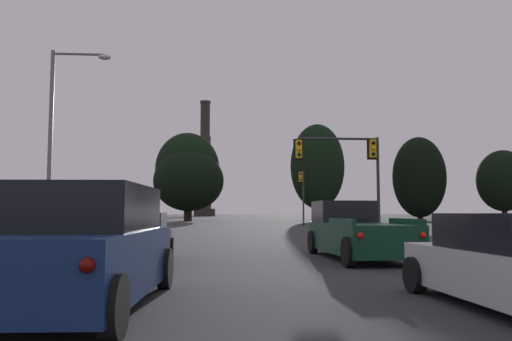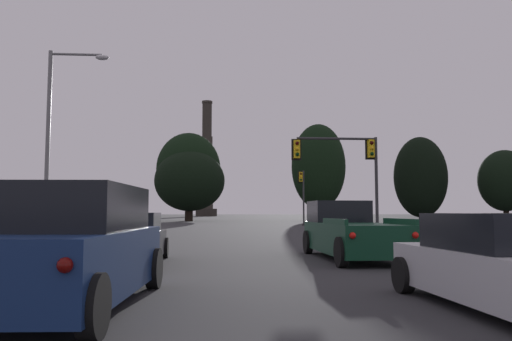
{
  "view_description": "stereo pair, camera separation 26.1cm",
  "coord_description": "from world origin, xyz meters",
  "px_view_note": "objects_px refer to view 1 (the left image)",
  "views": [
    {
      "loc": [
        -1.09,
        -0.88,
        1.45
      ],
      "look_at": [
        2.58,
        48.63,
        5.58
      ],
      "focal_mm": 35.0,
      "sensor_mm": 36.0,
      "label": 1
    },
    {
      "loc": [
        -0.83,
        -0.9,
        1.45
      ],
      "look_at": [
        2.58,
        48.63,
        5.58
      ],
      "focal_mm": 35.0,
      "sensor_mm": 36.0,
      "label": 2
    }
  ],
  "objects_px": {
    "street_lamp": "(59,125)",
    "suv_left_lane_third": "(85,248)",
    "traffic_light_overhead_right": "(350,160)",
    "traffic_light_far_right": "(302,189)",
    "pickup_truck_right_lane_second": "(356,232)",
    "smokestack": "(205,171)",
    "sedan_left_lane_second": "(134,240)"
  },
  "relations": [
    {
      "from": "smokestack",
      "to": "sedan_left_lane_second",
      "type": "bearing_deg",
      "value": -89.07
    },
    {
      "from": "pickup_truck_right_lane_second",
      "to": "street_lamp",
      "type": "bearing_deg",
      "value": 142.35
    },
    {
      "from": "sedan_left_lane_second",
      "to": "suv_left_lane_third",
      "type": "distance_m",
      "value": 6.28
    },
    {
      "from": "suv_left_lane_third",
      "to": "traffic_light_far_right",
      "type": "relative_size",
      "value": 0.84
    },
    {
      "from": "pickup_truck_right_lane_second",
      "to": "smokestack",
      "type": "relative_size",
      "value": 0.14
    },
    {
      "from": "pickup_truck_right_lane_second",
      "to": "suv_left_lane_third",
      "type": "bearing_deg",
      "value": -131.14
    },
    {
      "from": "traffic_light_far_right",
      "to": "traffic_light_overhead_right",
      "type": "height_order",
      "value": "traffic_light_far_right"
    },
    {
      "from": "sedan_left_lane_second",
      "to": "traffic_light_overhead_right",
      "type": "height_order",
      "value": "traffic_light_overhead_right"
    },
    {
      "from": "street_lamp",
      "to": "smokestack",
      "type": "relative_size",
      "value": 0.24
    },
    {
      "from": "sedan_left_lane_second",
      "to": "street_lamp",
      "type": "distance_m",
      "value": 12.43
    },
    {
      "from": "suv_left_lane_third",
      "to": "traffic_light_overhead_right",
      "type": "xyz_separation_m",
      "value": [
        9.61,
        20.48,
        3.53
      ]
    },
    {
      "from": "traffic_light_far_right",
      "to": "sedan_left_lane_second",
      "type": "bearing_deg",
      "value": -106.08
    },
    {
      "from": "street_lamp",
      "to": "traffic_light_far_right",
      "type": "bearing_deg",
      "value": 60.28
    },
    {
      "from": "suv_left_lane_third",
      "to": "sedan_left_lane_second",
      "type": "bearing_deg",
      "value": 95.35
    },
    {
      "from": "traffic_light_overhead_right",
      "to": "smokestack",
      "type": "distance_m",
      "value": 139.75
    },
    {
      "from": "pickup_truck_right_lane_second",
      "to": "sedan_left_lane_second",
      "type": "bearing_deg",
      "value": -169.8
    },
    {
      "from": "pickup_truck_right_lane_second",
      "to": "street_lamp",
      "type": "xyz_separation_m",
      "value": [
        -11.95,
        8.74,
        4.78
      ]
    },
    {
      "from": "sedan_left_lane_second",
      "to": "pickup_truck_right_lane_second",
      "type": "distance_m",
      "value": 6.79
    },
    {
      "from": "suv_left_lane_third",
      "to": "traffic_light_far_right",
      "type": "xyz_separation_m",
      "value": [
        10.98,
        45.45,
        2.98
      ]
    },
    {
      "from": "suv_left_lane_third",
      "to": "pickup_truck_right_lane_second",
      "type": "bearing_deg",
      "value": 52.84
    },
    {
      "from": "pickup_truck_right_lane_second",
      "to": "smokestack",
      "type": "distance_m",
      "value": 152.57
    },
    {
      "from": "sedan_left_lane_second",
      "to": "traffic_light_overhead_right",
      "type": "bearing_deg",
      "value": 53.34
    },
    {
      "from": "pickup_truck_right_lane_second",
      "to": "traffic_light_far_right",
      "type": "height_order",
      "value": "traffic_light_far_right"
    },
    {
      "from": "sedan_left_lane_second",
      "to": "pickup_truck_right_lane_second",
      "type": "height_order",
      "value": "pickup_truck_right_lane_second"
    },
    {
      "from": "traffic_light_overhead_right",
      "to": "street_lamp",
      "type": "distance_m",
      "value": 15.82
    },
    {
      "from": "sedan_left_lane_second",
      "to": "smokestack",
      "type": "distance_m",
      "value": 153.7
    },
    {
      "from": "traffic_light_overhead_right",
      "to": "suv_left_lane_third",
      "type": "bearing_deg",
      "value": -115.15
    },
    {
      "from": "traffic_light_far_right",
      "to": "traffic_light_overhead_right",
      "type": "bearing_deg",
      "value": -93.13
    },
    {
      "from": "traffic_light_overhead_right",
      "to": "street_lamp",
      "type": "bearing_deg",
      "value": -164.93
    },
    {
      "from": "sedan_left_lane_second",
      "to": "suv_left_lane_third",
      "type": "height_order",
      "value": "suv_left_lane_third"
    },
    {
      "from": "sedan_left_lane_second",
      "to": "traffic_light_far_right",
      "type": "bearing_deg",
      "value": 72.2
    },
    {
      "from": "street_lamp",
      "to": "suv_left_lane_third",
      "type": "bearing_deg",
      "value": -71.07
    }
  ]
}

